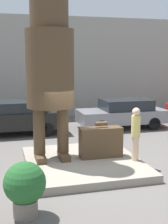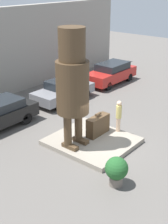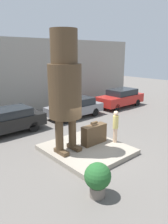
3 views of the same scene
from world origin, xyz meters
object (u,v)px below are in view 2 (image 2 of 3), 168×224
object	(u,v)px
parked_car_grey	(64,90)
parked_car_red	(111,73)
planter_pot	(116,170)
giant_suitcase	(98,125)
statue_figure	(72,80)
tourist	(119,115)

from	to	relation	value
parked_car_grey	parked_car_red	size ratio (longest dim) A/B	0.95
planter_pot	parked_car_grey	bearing A→B (deg)	55.33
giant_suitcase	planter_pot	xyz separation A→B (m)	(-2.72, -3.00, -0.02)
statue_figure	planter_pot	size ratio (longest dim) A/B	4.45
statue_figure	parked_car_grey	size ratio (longest dim) A/B	1.27
parked_car_grey	planter_pot	distance (m)	9.71
planter_pot	parked_car_red	bearing A→B (deg)	36.02
statue_figure	planter_pot	world-z (taller)	statue_figure
statue_figure	tourist	size ratio (longest dim) A/B	3.27
planter_pot	statue_figure	bearing A→B (deg)	71.22
parked_car_red	planter_pot	xyz separation A→B (m)	(-10.72, -7.80, -0.13)
statue_figure	tourist	distance (m)	3.58
tourist	giant_suitcase	bearing A→B (deg)	147.59
tourist	parked_car_grey	distance (m)	5.91
statue_figure	tourist	world-z (taller)	statue_figure
giant_suitcase	parked_car_red	size ratio (longest dim) A/B	0.30
statue_figure	parked_car_red	size ratio (longest dim) A/B	1.20
statue_figure	giant_suitcase	bearing A→B (deg)	-9.33
giant_suitcase	statue_figure	bearing A→B (deg)	170.67
giant_suitcase	tourist	size ratio (longest dim) A/B	0.82
giant_suitcase	tourist	distance (m)	1.22
tourist	parked_car_red	xyz separation A→B (m)	(7.04, 5.41, -0.33)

